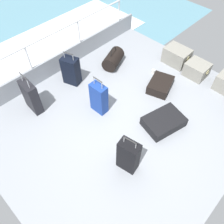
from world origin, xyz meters
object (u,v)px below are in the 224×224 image
object	(u,v)px
cargo_crate_0	(177,56)
suitcase_2	(99,98)
suitcase_0	(160,85)
cargo_crate_1	(197,69)
paper_cup	(153,71)
suitcase_3	(71,71)
suitcase_1	(31,97)
suitcase_4	(164,122)
duffel_bag	(113,59)
suitcase_5	(128,156)

from	to	relation	value
cargo_crate_0	suitcase_2	distance (m)	2.43
cargo_crate_0	suitcase_0	distance (m)	1.06
cargo_crate_1	paper_cup	bearing A→B (deg)	-139.82
suitcase_2	suitcase_3	size ratio (longest dim) A/B	1.06
cargo_crate_0	suitcase_1	world-z (taller)	suitcase_1
suitcase_3	paper_cup	size ratio (longest dim) A/B	8.15
cargo_crate_0	paper_cup	bearing A→B (deg)	-102.10
suitcase_4	duffel_bag	xyz separation A→B (m)	(-2.01, 0.64, 0.08)
cargo_crate_1	suitcase_3	xyz separation A→B (m)	(-1.93, -2.20, 0.16)
suitcase_1	suitcase_2	world-z (taller)	suitcase_1
cargo_crate_1	suitcase_2	xyz separation A→B (m)	(-0.87, -2.35, 0.17)
suitcase_2	duffel_bag	world-z (taller)	suitcase_2
suitcase_0	paper_cup	world-z (taller)	suitcase_0
suitcase_5	duffel_bag	xyz separation A→B (m)	(-2.09, 1.80, -0.17)
suitcase_5	duffel_bag	size ratio (longest dim) A/B	1.23
suitcase_2	suitcase_4	distance (m)	1.37
paper_cup	suitcase_2	bearing A→B (deg)	-93.52
suitcase_3	suitcase_5	xyz separation A→B (m)	(2.35, -0.71, 0.02)
suitcase_0	suitcase_2	bearing A→B (deg)	-110.98
suitcase_5	duffel_bag	world-z (taller)	suitcase_5
duffel_bag	paper_cup	xyz separation A→B (m)	(0.91, 0.46, -0.13)
cargo_crate_0	suitcase_5	distance (m)	3.15
duffel_bag	cargo_crate_0	bearing A→B (deg)	47.67
cargo_crate_0	suitcase_1	bearing A→B (deg)	-110.60
suitcase_3	suitcase_1	bearing A→B (deg)	-86.73
suitcase_0	suitcase_3	distance (m)	2.04
suitcase_1	cargo_crate_0	bearing A→B (deg)	69.40
cargo_crate_1	suitcase_2	world-z (taller)	suitcase_2
suitcase_3	paper_cup	xyz separation A→B (m)	(1.17, 1.55, -0.28)
suitcase_0	suitcase_1	xyz separation A→B (m)	(-1.54, -2.32, 0.25)
suitcase_0	duffel_bag	distance (m)	1.35
cargo_crate_1	paper_cup	distance (m)	1.01
cargo_crate_0	suitcase_2	bearing A→B (deg)	-96.07
cargo_crate_0	suitcase_1	distance (m)	3.58
paper_cup	suitcase_1	bearing A→B (deg)	-112.76
suitcase_5	paper_cup	distance (m)	2.57
suitcase_5	suitcase_1	bearing A→B (deg)	-170.74
suitcase_0	suitcase_2	size ratio (longest dim) A/B	0.84
suitcase_1	duffel_bag	distance (m)	2.19
cargo_crate_1	suitcase_2	bearing A→B (deg)	-110.33
suitcase_4	duffel_bag	size ratio (longest dim) A/B	1.28
cargo_crate_0	cargo_crate_1	world-z (taller)	cargo_crate_0
suitcase_0	duffel_bag	size ratio (longest dim) A/B	1.06
cargo_crate_0	suitcase_2	size ratio (longest dim) A/B	0.73
suitcase_0	suitcase_3	size ratio (longest dim) A/B	0.90
suitcase_5	paper_cup	bearing A→B (deg)	117.58
cargo_crate_0	suitcase_4	world-z (taller)	cargo_crate_0
suitcase_5	suitcase_2	bearing A→B (deg)	156.63
suitcase_3	suitcase_4	bearing A→B (deg)	11.39
suitcase_0	suitcase_3	bearing A→B (deg)	-142.09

